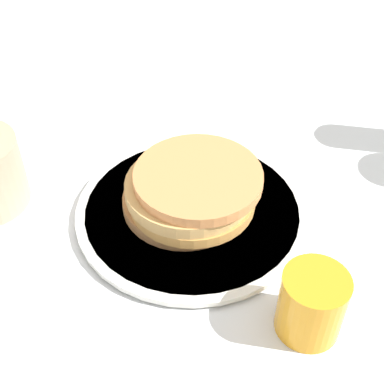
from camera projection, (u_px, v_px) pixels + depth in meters
The scene contains 4 objects.
ground_plane at pixel (194, 202), 0.71m from camera, with size 4.00×4.00×0.00m, color white.
plate at pixel (192, 211), 0.69m from camera, with size 0.30×0.30×0.01m.
pancake_stack at pixel (191, 191), 0.66m from camera, with size 0.17×0.17×0.06m.
juice_glass at pixel (312, 304), 0.54m from camera, with size 0.07×0.07×0.08m.
Camera 1 is at (-0.27, 0.43, 0.49)m, focal length 50.00 mm.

